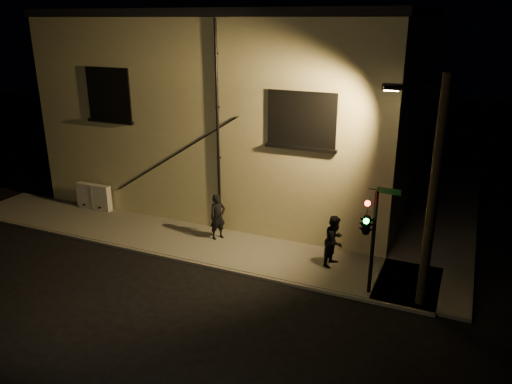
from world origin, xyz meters
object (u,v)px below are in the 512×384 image
at_px(pedestrian_a, 218,217).
at_px(streetlamp_pole, 430,190).
at_px(traffic_signal, 367,223).
at_px(pedestrian_b, 335,241).
at_px(utility_cabinet, 94,196).

height_order(pedestrian_a, streetlamp_pole, streetlamp_pole).
bearing_deg(traffic_signal, pedestrian_a, 163.51).
xyz_separation_m(traffic_signal, streetlamp_pole, (1.70, 0.16, 1.25)).
bearing_deg(pedestrian_a, pedestrian_b, -61.69).
bearing_deg(pedestrian_a, streetlamp_pole, -69.49).
height_order(pedestrian_a, traffic_signal, traffic_signal).
relative_size(utility_cabinet, pedestrian_a, 0.98).
relative_size(pedestrian_a, streetlamp_pole, 0.26).
relative_size(utility_cabinet, pedestrian_b, 0.96).
bearing_deg(utility_cabinet, pedestrian_b, -4.70).
relative_size(pedestrian_a, pedestrian_b, 0.98).
bearing_deg(pedestrian_b, pedestrian_a, 97.73).
xyz_separation_m(pedestrian_b, streetlamp_pole, (3.04, -1.31, 2.72)).
distance_m(pedestrian_a, pedestrian_b, 4.84).
bearing_deg(streetlamp_pole, pedestrian_b, 156.64).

